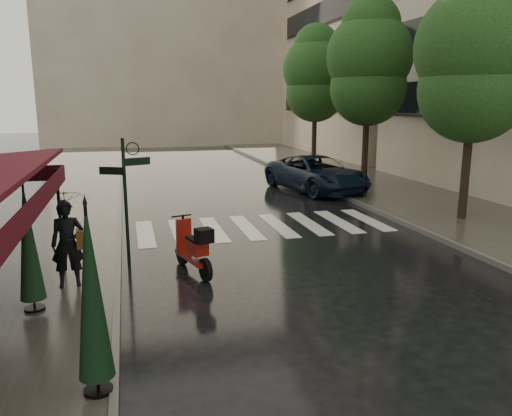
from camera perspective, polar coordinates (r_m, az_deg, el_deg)
name	(u,v)px	position (r m, az deg, el deg)	size (l,w,h in m)	color
ground	(195,310)	(9.85, -6.96, -11.51)	(120.00, 120.00, 0.00)	black
sidewalk_near	(42,201)	(21.58, -23.31, 0.78)	(6.00, 60.00, 0.12)	#38332D
sidewalk_far	(378,185)	(24.16, 13.76, 2.54)	(5.50, 60.00, 0.12)	#38332D
curb_near	(121,197)	(21.31, -15.19, 1.26)	(0.12, 60.00, 0.16)	#595651
curb_far	(322,187)	(22.97, 7.59, 2.34)	(0.12, 60.00, 0.16)	#595651
crosswalk	(262,226)	(16.00, 0.73, -2.09)	(7.85, 3.20, 0.01)	silver
signpost	(126,192)	(12.14, -14.69, 1.76)	(1.17, 0.29, 3.10)	black
haussmann_far	(369,27)	(39.51, 12.84, 19.57)	(8.00, 16.00, 18.50)	gray
backdrop_building	(168,31)	(47.53, -10.02, 19.28)	(22.00, 6.00, 20.00)	gray
tree_near	(476,56)	(17.65, 23.83, 15.64)	(3.80, 3.80, 7.99)	black
tree_mid	(369,63)	(23.55, 12.79, 15.87)	(3.80, 3.80, 8.34)	black
tree_far	(316,74)	(30.02, 6.83, 14.95)	(3.80, 3.80, 8.16)	black
pedestrian_with_umbrella	(65,208)	(10.90, -21.01, 0.05)	(1.15, 1.17, 2.54)	black
scooter	(194,249)	(11.66, -7.11, -4.68)	(0.82, 1.86, 1.25)	black
parked_car	(316,174)	(22.37, 6.90, 3.92)	(2.58, 5.59, 1.55)	black
parasol_front	(91,292)	(6.81, -18.30, -9.12)	(0.47, 0.47, 2.63)	black
parasol_back	(28,242)	(9.95, -24.59, -3.58)	(0.45, 0.45, 2.43)	black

